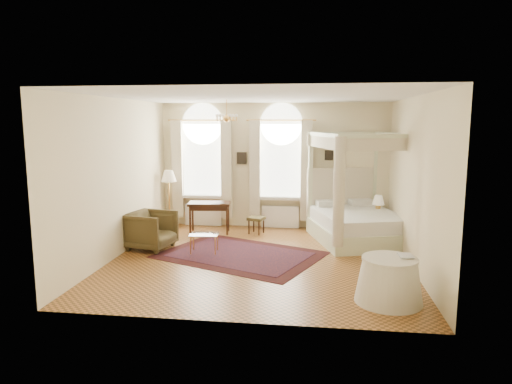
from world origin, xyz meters
TOP-DOWN VIEW (x-y plane):
  - ground at (0.00, 0.00)m, footprint 6.00×6.00m
  - room_walls at (0.00, 0.00)m, footprint 6.00×6.00m
  - window_left at (-1.90, 2.87)m, footprint 1.62×0.27m
  - window_right at (0.20, 2.87)m, footprint 1.62×0.27m
  - chandelier at (-0.90, 1.20)m, footprint 0.51×0.45m
  - wall_pictures at (0.09, 2.97)m, footprint 2.54×0.03m
  - canopy_bed at (2.12, 1.74)m, footprint 2.50×2.79m
  - nightstand at (2.70, 2.35)m, footprint 0.50×0.47m
  - nightstand_lamp at (2.65, 2.28)m, footprint 0.29×0.29m
  - writing_desk at (-1.55, 2.11)m, footprint 1.11×0.67m
  - laptop at (-1.28, 1.97)m, footprint 0.34×0.26m
  - stool at (-0.35, 2.18)m, footprint 0.47×0.47m
  - armchair at (-2.50, 0.50)m, footprint 1.10×1.08m
  - coffee_table at (-1.25, 0.34)m, footprint 0.64×0.47m
  - floor_lamp at (-2.70, 2.43)m, footprint 0.40×0.40m
  - oriental_rug at (-0.45, 0.27)m, footprint 3.88×3.40m
  - side_table at (2.28, -1.95)m, footprint 1.05×1.05m
  - book at (2.43, -1.86)m, footprint 0.23×0.30m

SIDE VIEW (x-z plane):
  - ground at x=0.00m, z-range 0.00..0.00m
  - oriental_rug at x=-0.45m, z-range 0.00..0.01m
  - nightstand at x=2.70m, z-range 0.00..0.60m
  - side_table at x=2.28m, z-range -0.01..0.71m
  - stool at x=-0.35m, z-range 0.14..0.57m
  - coffee_table at x=-1.25m, z-range 0.17..0.59m
  - armchair at x=-2.50m, z-range 0.00..0.85m
  - canopy_bed at x=2.12m, z-range -0.70..1.86m
  - writing_desk at x=-1.55m, z-range 0.28..1.07m
  - book at x=2.43m, z-range 0.72..0.75m
  - laptop at x=-1.28m, z-range 0.79..0.81m
  - nightstand_lamp at x=2.65m, z-range 0.67..1.10m
  - floor_lamp at x=-2.70m, z-range 0.55..2.10m
  - window_left at x=-1.90m, z-range -0.16..3.13m
  - window_right at x=0.20m, z-range -0.16..3.13m
  - wall_pictures at x=0.09m, z-range 1.70..2.09m
  - room_walls at x=0.00m, z-range -1.02..4.98m
  - chandelier at x=-0.90m, z-range 2.66..3.16m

